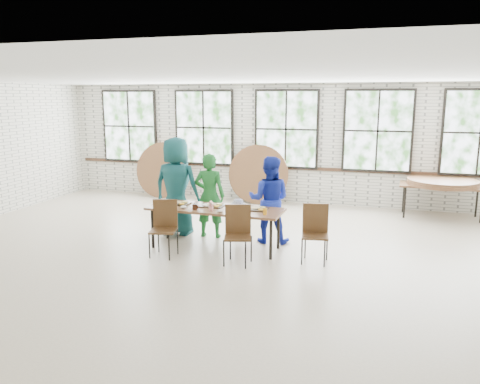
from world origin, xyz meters
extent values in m
plane|color=beige|center=(0.00, 0.00, 0.00)|extent=(12.00, 12.00, 0.00)
plane|color=white|center=(0.00, 0.00, 3.00)|extent=(12.00, 12.00, 0.00)
plane|color=silver|center=(0.00, 4.50, 1.50)|extent=(12.00, 0.00, 12.00)
plane|color=silver|center=(0.00, -4.50, 1.50)|extent=(12.00, 0.00, 12.00)
cube|color=#422819|center=(0.00, 4.47, 0.90)|extent=(11.80, 0.05, 0.08)
cube|color=black|center=(-4.40, 4.44, 1.88)|extent=(1.62, 0.05, 1.97)
cube|color=white|center=(-4.40, 4.41, 1.88)|extent=(1.50, 0.01, 1.85)
cube|color=black|center=(-2.20, 4.44, 1.88)|extent=(1.62, 0.05, 1.97)
cube|color=white|center=(-2.20, 4.41, 1.88)|extent=(1.50, 0.01, 1.85)
cube|color=black|center=(0.00, 4.44, 1.88)|extent=(1.62, 0.05, 1.97)
cube|color=white|center=(0.00, 4.41, 1.88)|extent=(1.50, 0.01, 1.85)
cube|color=black|center=(2.20, 4.44, 1.88)|extent=(1.62, 0.05, 1.97)
cube|color=white|center=(2.20, 4.41, 1.88)|extent=(1.50, 0.01, 1.85)
cube|color=black|center=(4.40, 4.44, 1.88)|extent=(1.62, 0.05, 1.97)
cube|color=white|center=(4.40, 4.41, 1.88)|extent=(1.50, 0.01, 1.85)
cube|color=brown|center=(-0.45, 0.39, 0.72)|extent=(2.43, 0.88, 0.04)
cylinder|color=black|center=(-1.53, 0.09, 0.35)|extent=(0.05, 0.05, 0.70)
cylinder|color=black|center=(-1.53, 0.69, 0.35)|extent=(0.05, 0.05, 0.70)
cylinder|color=black|center=(0.63, 0.09, 0.35)|extent=(0.05, 0.05, 0.70)
cylinder|color=black|center=(0.63, 0.69, 0.35)|extent=(0.05, 0.05, 0.70)
cube|color=#482E18|center=(-1.15, -0.28, 0.45)|extent=(0.50, 0.48, 0.03)
cube|color=#482E18|center=(-1.19, -0.09, 0.70)|extent=(0.42, 0.12, 0.50)
cylinder|color=black|center=(-1.33, -0.45, 0.22)|extent=(0.02, 0.02, 0.44)
cylinder|color=black|center=(-1.33, -0.11, 0.22)|extent=(0.02, 0.02, 0.44)
cylinder|color=black|center=(-0.97, -0.45, 0.22)|extent=(0.02, 0.02, 0.44)
cylinder|color=black|center=(-0.97, -0.11, 0.22)|extent=(0.02, 0.02, 0.44)
cube|color=#482E18|center=(0.17, -0.29, 0.45)|extent=(0.51, 0.50, 0.03)
cube|color=#482E18|center=(0.12, -0.10, 0.70)|extent=(0.41, 0.14, 0.50)
cylinder|color=black|center=(-0.01, -0.46, 0.22)|extent=(0.02, 0.02, 0.44)
cylinder|color=black|center=(-0.01, -0.12, 0.22)|extent=(0.02, 0.02, 0.44)
cylinder|color=black|center=(0.35, -0.46, 0.22)|extent=(0.02, 0.02, 0.44)
cylinder|color=black|center=(0.35, -0.12, 0.22)|extent=(0.02, 0.02, 0.44)
cube|color=#482E18|center=(1.35, 0.15, 0.45)|extent=(0.47, 0.46, 0.03)
cube|color=#482E18|center=(1.32, 0.33, 0.70)|extent=(0.42, 0.09, 0.50)
cylinder|color=black|center=(1.17, -0.02, 0.22)|extent=(0.02, 0.02, 0.44)
cylinder|color=black|center=(1.17, 0.32, 0.22)|extent=(0.02, 0.02, 0.44)
cylinder|color=black|center=(1.53, -0.02, 0.22)|extent=(0.02, 0.02, 0.44)
cylinder|color=black|center=(1.53, 0.32, 0.22)|extent=(0.02, 0.02, 0.44)
imported|color=#16574F|center=(-1.48, 1.04, 0.96)|extent=(0.96, 0.65, 1.91)
imported|color=#1A6325|center=(-0.80, 1.04, 0.81)|extent=(0.62, 0.44, 1.62)
imported|color=#13173D|center=(-0.23, 1.04, 0.39)|extent=(0.51, 0.30, 0.78)
imported|color=#1729A4|center=(0.37, 1.04, 0.80)|extent=(0.83, 0.67, 1.61)
cube|color=brown|center=(3.65, 3.92, 0.72)|extent=(1.83, 0.84, 0.04)
cylinder|color=black|center=(2.87, 3.64, 0.35)|extent=(0.04, 0.04, 0.70)
cylinder|color=black|center=(2.87, 4.19, 0.35)|extent=(0.04, 0.04, 0.70)
cylinder|color=black|center=(4.43, 4.19, 0.35)|extent=(0.04, 0.04, 0.70)
cube|color=black|center=(-1.22, 0.49, 0.75)|extent=(0.44, 0.33, 0.02)
cube|color=black|center=(-0.56, 0.49, 0.75)|extent=(0.44, 0.33, 0.02)
cube|color=black|center=(0.25, 0.47, 0.75)|extent=(0.44, 0.33, 0.02)
cylinder|color=black|center=(-0.75, 0.17, 0.79)|extent=(0.09, 0.09, 0.09)
cube|color=red|center=(-0.46, 0.20, 0.80)|extent=(0.07, 0.07, 0.11)
cylinder|color=blue|center=(-0.13, 0.26, 0.79)|extent=(0.07, 0.07, 0.10)
cylinder|color=orange|center=(0.50, 0.17, 0.80)|extent=(0.07, 0.07, 0.11)
cylinder|color=white|center=(-0.04, 0.16, 0.79)|extent=(0.17, 0.17, 0.10)
ellipsoid|color=white|center=(-0.97, 0.19, 0.76)|extent=(0.11, 0.11, 0.05)
ellipsoid|color=white|center=(-0.26, 0.11, 0.76)|extent=(0.11, 0.11, 0.05)
cylinder|color=brown|center=(3.65, 3.92, 0.76)|extent=(1.50, 1.50, 0.04)
cylinder|color=brown|center=(3.65, 3.92, 0.80)|extent=(1.50, 1.50, 0.04)
cylinder|color=brown|center=(3.65, 3.92, 0.85)|extent=(1.50, 1.50, 0.04)
cylinder|color=brown|center=(-3.30, 4.11, 0.74)|extent=(1.50, 0.33, 1.48)
cylinder|color=brown|center=(-0.69, 4.21, 0.73)|extent=(1.50, 0.36, 1.48)
cylinder|color=brown|center=(-0.61, 4.11, 0.73)|extent=(1.50, 0.27, 1.49)
camera|label=1|loc=(2.27, -7.17, 2.64)|focal=35.00mm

